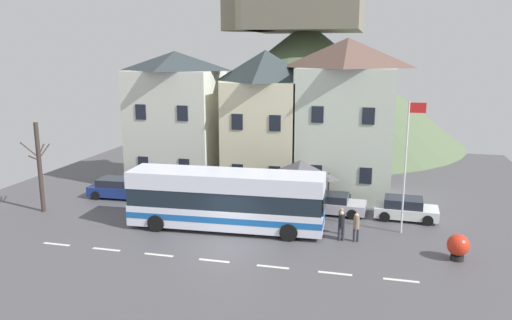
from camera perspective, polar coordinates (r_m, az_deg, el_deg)
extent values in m
cube|color=#4F4D51|center=(27.04, -3.58, -10.02)|extent=(40.00, 60.00, 0.06)
cube|color=silver|center=(29.48, -21.81, -8.91)|extent=(1.60, 0.20, 0.01)
cube|color=silver|center=(27.89, -16.72, -9.75)|extent=(1.60, 0.20, 0.01)
cube|color=silver|center=(26.55, -11.05, -10.59)|extent=(1.60, 0.20, 0.01)
cube|color=silver|center=(25.49, -4.80, -11.39)|extent=(1.60, 0.20, 0.01)
cube|color=silver|center=(24.76, 1.94, -12.10)|extent=(1.60, 0.20, 0.01)
cube|color=silver|center=(24.37, 9.03, -12.67)|extent=(1.60, 0.20, 0.01)
cube|color=silver|center=(24.34, 16.26, -13.05)|extent=(1.60, 0.20, 0.01)
cube|color=beige|center=(39.06, -9.01, 3.59)|extent=(6.46, 5.39, 8.84)
pyramid|color=#2F383C|center=(38.63, -9.27, 11.14)|extent=(6.46, 5.39, 1.42)
cube|color=black|center=(37.72, -12.76, -0.44)|extent=(0.80, 0.06, 1.10)
cube|color=black|center=(36.40, -8.21, -0.71)|extent=(0.80, 0.06, 1.10)
cube|color=black|center=(37.09, -13.04, 5.37)|extent=(0.80, 0.06, 1.10)
cube|color=black|center=(35.74, -8.40, 5.30)|extent=(0.80, 0.06, 1.10)
cube|color=beige|center=(37.09, 1.05, 2.73)|extent=(5.34, 5.64, 8.14)
pyramid|color=#2E373B|center=(36.59, 1.09, 10.75)|extent=(5.34, 5.64, 2.21)
cube|color=black|center=(35.14, -2.13, -1.35)|extent=(0.80, 0.06, 1.10)
cube|color=black|center=(34.51, 2.13, -1.60)|extent=(0.80, 0.06, 1.10)
cube|color=black|center=(34.48, -2.18, 4.38)|extent=(0.80, 0.06, 1.10)
cube|color=black|center=(33.84, 2.18, 4.22)|extent=(0.80, 0.06, 1.10)
cube|color=beige|center=(36.08, 10.12, 3.08)|extent=(6.58, 5.47, 9.14)
pyramid|color=brown|center=(35.64, 10.47, 11.97)|extent=(6.58, 5.47, 2.02)
cube|color=black|center=(34.00, 6.87, -1.48)|extent=(0.80, 0.06, 1.10)
cube|color=black|center=(33.77, 12.42, -1.78)|extent=(0.80, 0.06, 1.10)
cube|color=black|center=(33.28, 7.04, 5.18)|extent=(0.80, 0.06, 1.10)
cube|color=black|center=(33.05, 12.73, 4.92)|extent=(0.80, 0.06, 1.10)
cone|color=#546547|center=(58.20, 5.69, 8.81)|extent=(35.45, 35.45, 13.52)
cube|color=white|center=(29.48, -3.43, -6.26)|extent=(11.48, 3.15, 1.21)
cube|color=#1959A5|center=(29.46, -3.43, -6.15)|extent=(11.50, 3.17, 0.36)
cube|color=#19232D|center=(29.14, -3.46, -4.18)|extent=(11.38, 3.10, 1.02)
cube|color=white|center=(28.88, -3.48, -2.30)|extent=(11.48, 3.15, 0.96)
cube|color=#19232D|center=(28.29, 7.83, -4.79)|extent=(0.17, 2.17, 0.98)
cylinder|color=black|center=(30.07, 4.38, -6.62)|extent=(1.01, 0.33, 1.00)
cylinder|color=black|center=(27.75, 3.75, -8.25)|extent=(1.01, 0.33, 1.00)
cylinder|color=black|center=(31.85, -9.63, -5.67)|extent=(1.01, 0.33, 1.00)
cylinder|color=black|center=(29.67, -11.33, -7.09)|extent=(1.01, 0.33, 1.00)
cylinder|color=#473D33|center=(33.90, 2.72, -3.16)|extent=(0.14, 0.14, 2.40)
cylinder|color=#473D33|center=(33.44, 8.29, -3.50)|extent=(0.14, 0.14, 2.40)
cylinder|color=#473D33|center=(30.80, 1.51, -4.75)|extent=(0.14, 0.14, 2.40)
cylinder|color=#473D33|center=(30.29, 7.64, -5.16)|extent=(0.14, 0.14, 2.40)
pyramid|color=#514E55|center=(31.61, 5.10, -1.04)|extent=(3.60, 3.60, 1.13)
cube|color=navy|center=(36.99, -15.22, -3.35)|extent=(4.37, 2.06, 0.69)
cube|color=#1E232D|center=(36.94, -15.57, -2.43)|extent=(2.65, 1.77, 0.52)
cylinder|color=black|center=(37.23, -12.63, -3.45)|extent=(0.65, 0.22, 0.64)
cylinder|color=black|center=(35.65, -13.82, -4.21)|extent=(0.65, 0.22, 0.64)
cylinder|color=black|center=(38.47, -16.49, -3.15)|extent=(0.65, 0.22, 0.64)
cylinder|color=black|center=(36.95, -17.81, -3.87)|extent=(0.65, 0.22, 0.64)
cube|color=silver|center=(32.56, 16.77, -5.65)|extent=(3.88, 2.02, 0.62)
cube|color=#1E232D|center=(32.39, 16.50, -4.64)|extent=(2.35, 1.74, 0.56)
cylinder|color=black|center=(33.52, 18.90, -5.58)|extent=(0.65, 0.22, 0.64)
cylinder|color=black|center=(31.81, 19.04, -6.55)|extent=(0.65, 0.22, 0.64)
cylinder|color=black|center=(33.47, 14.58, -5.33)|extent=(0.65, 0.22, 0.64)
cylinder|color=black|center=(31.75, 14.48, -6.29)|extent=(0.65, 0.22, 0.64)
cube|color=silver|center=(32.67, 8.48, -5.18)|extent=(4.54, 1.97, 0.63)
cube|color=#1E232D|center=(32.53, 8.12, -4.21)|extent=(2.74, 1.69, 0.49)
cylinder|color=black|center=(33.41, 11.19, -5.20)|extent=(0.65, 0.22, 0.64)
cylinder|color=black|center=(31.75, 10.92, -6.12)|extent=(0.65, 0.22, 0.64)
cylinder|color=black|center=(33.75, 6.17, -4.85)|extent=(0.65, 0.22, 0.64)
cylinder|color=black|center=(32.10, 5.63, -5.74)|extent=(0.65, 0.22, 0.64)
cylinder|color=#2D2D38|center=(28.21, 9.91, -8.25)|extent=(0.16, 0.16, 0.83)
cylinder|color=#2D2D38|center=(28.19, 9.48, -8.25)|extent=(0.16, 0.16, 0.83)
cylinder|color=black|center=(27.96, 9.75, -6.90)|extent=(0.34, 0.34, 0.68)
sphere|color=#D1AD89|center=(27.81, 9.78, -6.00)|extent=(0.24, 0.24, 0.24)
cylinder|color=#2D2D38|center=(28.15, 11.14, -8.38)|extent=(0.13, 0.13, 0.80)
cylinder|color=#2D2D38|center=(28.22, 11.54, -8.35)|extent=(0.13, 0.13, 0.80)
cylinder|color=#7F6B56|center=(27.96, 11.40, -7.07)|extent=(0.33, 0.33, 0.65)
sphere|color=tan|center=(27.81, 11.44, -6.21)|extent=(0.24, 0.24, 0.24)
cylinder|color=black|center=(30.11, 6.29, -6.88)|extent=(0.15, 0.15, 0.75)
cylinder|color=black|center=(30.20, 6.65, -6.83)|extent=(0.15, 0.15, 0.75)
cylinder|color=#512323|center=(29.95, 6.50, -5.71)|extent=(0.35, 0.35, 0.62)
sphere|color=#9E7A60|center=(29.83, 6.52, -4.94)|extent=(0.22, 0.22, 0.22)
cylinder|color=#38332D|center=(29.10, 9.85, -7.71)|extent=(0.13, 0.13, 0.72)
cylinder|color=#38332D|center=(29.21, 9.53, -7.62)|extent=(0.13, 0.13, 0.72)
cylinder|color=#232B38|center=(28.95, 9.73, -6.47)|extent=(0.32, 0.32, 0.67)
sphere|color=#9E7A60|center=(28.81, 9.77, -5.64)|extent=(0.21, 0.21, 0.21)
cube|color=#33473D|center=(34.11, 9.57, -4.54)|extent=(1.40, 0.45, 0.08)
cube|color=#33473D|center=(34.26, 9.61, -4.08)|extent=(1.40, 0.06, 0.40)
cube|color=#2D2D33|center=(34.22, 8.51, -4.84)|extent=(0.08, 0.36, 0.45)
cube|color=#2D2D33|center=(34.14, 10.60, -4.96)|extent=(0.08, 0.36, 0.45)
cylinder|color=silver|center=(29.21, 16.66, -0.96)|extent=(0.10, 0.10, 7.58)
cube|color=red|center=(28.67, 17.98, 5.70)|extent=(0.90, 0.03, 0.56)
cylinder|color=black|center=(27.38, 21.98, -10.30)|extent=(0.66, 0.66, 0.25)
sphere|color=red|center=(27.14, 22.10, -8.98)|extent=(1.10, 1.10, 1.10)
cylinder|color=#382D28|center=(34.91, -23.48, -0.80)|extent=(0.28, 0.28, 5.86)
cylinder|color=#382D28|center=(35.03, -23.33, 1.07)|extent=(0.20, 0.82, 0.71)
cylinder|color=#382D28|center=(34.58, -24.05, 0.21)|extent=(0.30, 0.73, 0.47)
cylinder|color=#382D28|center=(34.55, -24.46, 1.05)|extent=(0.70, 0.90, 1.15)
cylinder|color=#382D28|center=(35.05, -23.04, 0.93)|extent=(0.24, 1.04, 0.87)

